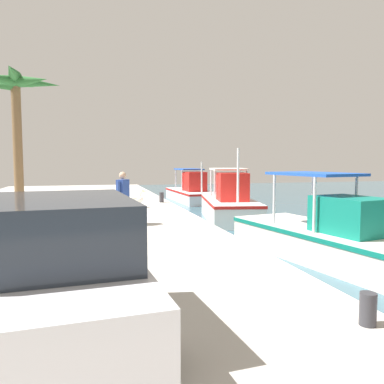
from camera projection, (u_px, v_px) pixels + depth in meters
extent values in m
cube|color=#BCB7AD|center=(54.00, 228.00, 13.63)|extent=(36.00, 10.00, 0.80)
cube|color=white|center=(191.00, 196.00, 26.43)|extent=(6.30, 2.34, 0.76)
cube|color=red|center=(191.00, 191.00, 26.41)|extent=(6.34, 2.38, 0.12)
cube|color=red|center=(194.00, 181.00, 25.61)|extent=(1.79, 1.32, 1.29)
cylinder|color=silver|center=(176.00, 179.00, 27.46)|extent=(0.08, 0.08, 1.40)
cylinder|color=silver|center=(195.00, 179.00, 27.89)|extent=(0.08, 0.08, 1.40)
cylinder|color=silver|center=(182.00, 180.00, 25.86)|extent=(0.08, 0.08, 1.40)
cylinder|color=silver|center=(202.00, 180.00, 26.29)|extent=(0.08, 0.08, 1.40)
cube|color=#1E4CB2|center=(189.00, 169.00, 26.82)|extent=(2.58, 1.63, 0.08)
cylinder|color=silver|center=(202.00, 177.00, 24.10)|extent=(0.10, 0.10, 1.98)
torus|color=orange|center=(204.00, 181.00, 25.78)|extent=(0.54, 0.12, 0.54)
cube|color=white|center=(230.00, 210.00, 17.92)|extent=(5.67, 3.09, 0.99)
cube|color=red|center=(230.00, 201.00, 17.89)|extent=(5.72, 3.14, 0.12)
cube|color=red|center=(232.00, 187.00, 17.17)|extent=(1.71, 1.54, 1.26)
cylinder|color=silver|center=(211.00, 183.00, 18.98)|extent=(0.08, 0.08, 1.36)
cylinder|color=silver|center=(241.00, 183.00, 19.08)|extent=(0.08, 0.08, 1.36)
cylinder|color=silver|center=(215.00, 185.00, 17.54)|extent=(0.08, 0.08, 1.36)
cylinder|color=silver|center=(247.00, 185.00, 17.64)|extent=(0.08, 0.08, 1.36)
cube|color=silver|center=(228.00, 169.00, 18.25)|extent=(2.43, 1.94, 0.08)
cylinder|color=silver|center=(238.00, 176.00, 15.79)|extent=(0.10, 0.10, 2.33)
torus|color=orange|center=(247.00, 187.00, 17.34)|extent=(0.55, 0.20, 0.54)
cube|color=silver|center=(327.00, 244.00, 10.78)|extent=(6.61, 3.35, 0.88)
cube|color=#0F7260|center=(327.00, 232.00, 10.75)|extent=(6.66, 3.40, 0.12)
cube|color=#0F7260|center=(350.00, 215.00, 10.00)|extent=(1.98, 1.63, 0.96)
cylinder|color=silver|center=(274.00, 199.00, 11.63)|extent=(0.08, 0.08, 1.49)
cylinder|color=silver|center=(313.00, 197.00, 12.29)|extent=(0.08, 0.08, 1.49)
cylinder|color=silver|center=(314.00, 205.00, 10.10)|extent=(0.08, 0.08, 1.49)
cylinder|color=silver|center=(356.00, 202.00, 10.76)|extent=(0.08, 0.08, 1.49)
cube|color=#1E4CB2|center=(314.00, 174.00, 11.13)|extent=(2.82, 2.07, 0.08)
torus|color=orange|center=(374.00, 214.00, 10.18)|extent=(0.55, 0.20, 0.54)
cylinder|color=tan|center=(135.00, 205.00, 16.28)|extent=(0.04, 0.04, 0.22)
cylinder|color=tan|center=(137.00, 205.00, 16.38)|extent=(0.04, 0.04, 0.22)
ellipsoid|color=white|center=(137.00, 199.00, 16.28)|extent=(0.69, 0.67, 0.40)
ellipsoid|color=silver|center=(136.00, 198.00, 16.30)|extent=(0.65, 0.64, 0.28)
cylinder|color=white|center=(140.00, 194.00, 16.16)|extent=(0.20, 0.20, 0.27)
sphere|color=white|center=(142.00, 190.00, 16.10)|extent=(0.23, 0.23, 0.16)
cone|color=#F2B272|center=(146.00, 191.00, 15.99)|extent=(0.27, 0.25, 0.07)
cylinder|color=#3F3F42|center=(122.00, 212.00, 11.74)|extent=(0.16, 0.16, 0.84)
cylinder|color=#3F3F42|center=(125.00, 211.00, 11.93)|extent=(0.16, 0.16, 0.84)
cube|color=navy|center=(123.00, 189.00, 11.78)|extent=(0.50, 0.43, 0.57)
cylinder|color=navy|center=(119.00, 190.00, 11.53)|extent=(0.10, 0.10, 0.54)
cylinder|color=navy|center=(127.00, 189.00, 12.04)|extent=(0.10, 0.10, 0.54)
sphere|color=tan|center=(123.00, 175.00, 11.75)|extent=(0.22, 0.22, 0.22)
cylinder|color=black|center=(118.00, 268.00, 6.00)|extent=(0.61, 0.23, 0.60)
cylinder|color=black|center=(156.00, 339.00, 3.60)|extent=(0.61, 0.23, 0.60)
cube|color=silver|center=(60.00, 286.00, 4.50)|extent=(4.22, 2.01, 0.76)
cube|color=#262D38|center=(58.00, 228.00, 4.30)|extent=(2.31, 1.73, 0.68)
cylinder|color=#333338|center=(162.00, 197.00, 18.29)|extent=(0.21, 0.21, 0.49)
cylinder|color=#333338|center=(368.00, 309.00, 4.60)|extent=(0.20, 0.20, 0.40)
cylinder|color=brown|center=(18.00, 150.00, 13.54)|extent=(0.32, 0.32, 4.73)
cone|color=#2D6B33|center=(12.00, 71.00, 12.55)|extent=(1.69, 0.55, 0.44)
cone|color=#2D6B33|center=(31.00, 80.00, 13.14)|extent=(1.09, 1.36, 0.44)
cone|color=#2D6B33|center=(38.00, 83.00, 13.74)|extent=(0.87, 1.57, 0.44)
cone|color=#2D6B33|center=(25.00, 84.00, 14.00)|extent=(1.39, 0.85, 0.44)
cone|color=#2D6B33|center=(10.00, 83.00, 13.91)|extent=(1.52, 1.02, 0.44)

